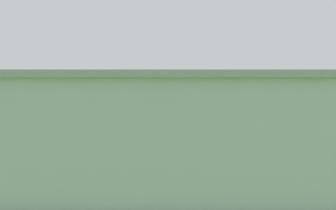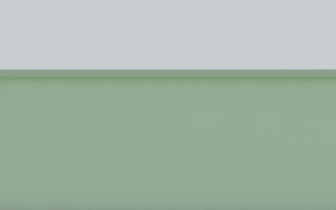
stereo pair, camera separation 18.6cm
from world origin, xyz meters
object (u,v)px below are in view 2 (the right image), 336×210
biplane (150,89)px  person_crossing_taxiway (109,137)px  person_watching_takeoff (124,135)px  hangar (237,128)px

biplane → person_crossing_taxiway: size_ratio=5.37×
biplane → person_watching_takeoff: biplane is taller
person_watching_takeoff → person_crossing_taxiway: bearing=27.0°
hangar → biplane: 40.29m
hangar → person_crossing_taxiway: size_ratio=23.61×
biplane → person_crossing_taxiway: biplane is taller
person_crossing_taxiway → person_watching_takeoff: size_ratio=0.93×
person_crossing_taxiway → biplane: bearing=-99.8°
person_watching_takeoff → biplane: bearing=-96.2°
biplane → person_watching_takeoff: bearing=83.8°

